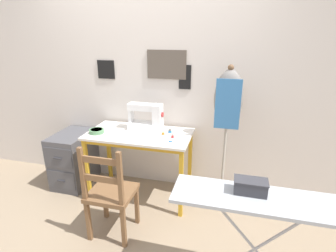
% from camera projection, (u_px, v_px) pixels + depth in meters
% --- Properties ---
extents(ground_plane, '(14.00, 14.00, 0.00)m').
position_uv_depth(ground_plane, '(132.00, 210.00, 2.81)').
color(ground_plane, gray).
extents(wall_back, '(10.00, 0.07, 2.55)m').
position_uv_depth(wall_back, '(149.00, 81.00, 2.98)').
color(wall_back, silver).
rests_on(wall_back, ground_plane).
extents(sewing_table, '(1.12, 0.60, 0.77)m').
position_uv_depth(sewing_table, '(139.00, 142.00, 2.84)').
color(sewing_table, silver).
rests_on(sewing_table, ground_plane).
extents(sewing_machine, '(0.39, 0.16, 0.32)m').
position_uv_depth(sewing_machine, '(147.00, 118.00, 2.88)').
color(sewing_machine, white).
rests_on(sewing_machine, sewing_table).
extents(fabric_bowl, '(0.16, 0.16, 0.04)m').
position_uv_depth(fabric_bowl, '(97.00, 131.00, 2.82)').
color(fabric_bowl, '#56895B').
rests_on(fabric_bowl, sewing_table).
extents(scissors, '(0.13, 0.12, 0.01)m').
position_uv_depth(scissors, '(173.00, 141.00, 2.61)').
color(scissors, silver).
rests_on(scissors, sewing_table).
extents(thread_spool_near_machine, '(0.04, 0.04, 0.03)m').
position_uv_depth(thread_spool_near_machine, '(163.00, 133.00, 2.77)').
color(thread_spool_near_machine, orange).
rests_on(thread_spool_near_machine, sewing_table).
extents(thread_spool_mid_table, '(0.04, 0.04, 0.03)m').
position_uv_depth(thread_spool_mid_table, '(170.00, 131.00, 2.82)').
color(thread_spool_mid_table, '#2875C1').
rests_on(thread_spool_mid_table, sewing_table).
extents(thread_spool_far_edge, '(0.03, 0.03, 0.03)m').
position_uv_depth(thread_spool_far_edge, '(173.00, 136.00, 2.69)').
color(thread_spool_far_edge, red).
rests_on(thread_spool_far_edge, sewing_table).
extents(wooden_chair, '(0.40, 0.38, 0.92)m').
position_uv_depth(wooden_chair, '(110.00, 194.00, 2.34)').
color(wooden_chair, brown).
rests_on(wooden_chair, ground_plane).
extents(filing_cabinet, '(0.38, 0.58, 0.65)m').
position_uv_depth(filing_cabinet, '(74.00, 159.00, 3.23)').
color(filing_cabinet, '#4C4C51').
rests_on(filing_cabinet, ground_plane).
extents(dress_form, '(0.32, 0.32, 1.51)m').
position_uv_depth(dress_form, '(228.00, 109.00, 2.62)').
color(dress_form, '#846647').
rests_on(dress_form, ground_plane).
extents(ironing_board, '(1.14, 0.33, 0.81)m').
position_uv_depth(ironing_board, '(261.00, 204.00, 1.67)').
color(ironing_board, '#ADB2B7').
rests_on(ironing_board, ground_plane).
extents(storage_box, '(0.22, 0.12, 0.10)m').
position_uv_depth(storage_box, '(250.00, 186.00, 1.70)').
color(storage_box, '#333338').
rests_on(storage_box, ironing_board).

